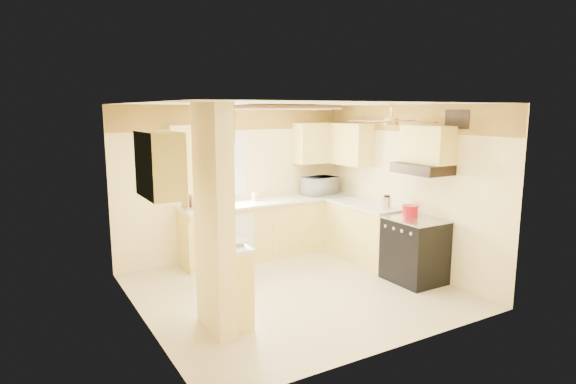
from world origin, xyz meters
TOP-DOWN VIEW (x-y plane):
  - floor at (0.00, 0.00)m, footprint 4.00×4.00m
  - ceiling at (0.00, 0.00)m, footprint 4.00×4.00m
  - wall_back at (0.00, 1.90)m, footprint 4.00×0.00m
  - wall_front at (0.00, -1.90)m, footprint 4.00×0.00m
  - wall_left at (-2.00, 0.00)m, footprint 0.00×3.80m
  - wall_right at (2.00, 0.00)m, footprint 0.00×3.80m
  - wallpaper_border at (0.00, 1.88)m, footprint 4.00×0.02m
  - partition_column at (-1.35, -0.55)m, footprint 0.20×0.70m
  - partition_ledge at (-1.13, -0.55)m, footprint 0.25×0.55m
  - ledge_top at (-1.13, -0.55)m, footprint 0.28×0.58m
  - lower_cabinets_back at (0.50, 1.60)m, footprint 3.00×0.60m
  - lower_cabinets_right at (1.70, 0.60)m, footprint 0.60×1.40m
  - countertop_back at (0.50, 1.59)m, footprint 3.04×0.64m
  - countertop_right at (1.69, 0.60)m, footprint 0.64×1.44m
  - dishwasher_panel at (-0.25, 1.29)m, footprint 0.58×0.02m
  - window at (-0.25, 1.89)m, footprint 0.92×0.02m
  - upper_cab_back_left at (-0.85, 1.72)m, footprint 0.60×0.35m
  - upper_cab_back_right at (1.55, 1.72)m, footprint 0.90×0.35m
  - upper_cab_right at (1.82, 1.25)m, footprint 0.35×1.00m
  - upper_cab_left_wall at (-1.82, -0.25)m, footprint 0.35×0.75m
  - upper_cab_over_stove at (1.82, -0.55)m, footprint 0.35×0.76m
  - stove at (1.67, -0.55)m, footprint 0.68×0.77m
  - range_hood at (1.74, -0.55)m, footprint 0.50×0.76m
  - poster_menu at (-1.24, -0.55)m, footprint 0.02×0.42m
  - poster_nashville at (-1.24, -0.55)m, footprint 0.02×0.42m
  - ceiling_light_panel at (0.10, 0.50)m, footprint 1.35×0.95m
  - ceiling_fan at (1.00, -0.70)m, footprint 1.15×1.15m
  - vent_grate at (1.98, -0.90)m, footprint 0.02×0.40m
  - microwave at (1.52, 1.63)m, footprint 0.63×0.48m
  - bowl at (-1.09, -0.56)m, footprint 0.29×0.29m
  - dutch_oven at (1.72, -0.38)m, footprint 0.24×0.24m
  - kettle at (1.67, 0.07)m, footprint 0.14×0.14m
  - dish_rack at (-0.79, 1.59)m, footprint 0.42×0.32m
  - utensil_crock at (0.26, 1.69)m, footprint 0.10×0.10m

SIDE VIEW (x-z plane):
  - floor at x=0.00m, z-range 0.00..0.00m
  - dishwasher_panel at x=-0.25m, z-range 0.03..0.83m
  - partition_ledge at x=-1.13m, z-range 0.00..0.90m
  - lower_cabinets_back at x=0.50m, z-range 0.00..0.90m
  - lower_cabinets_right at x=1.70m, z-range 0.00..0.90m
  - stove at x=1.67m, z-range 0.00..0.92m
  - ledge_top at x=-1.13m, z-range 0.90..0.94m
  - countertop_back at x=0.50m, z-range 0.90..0.94m
  - countertop_right at x=1.69m, z-range 0.90..0.94m
  - bowl at x=-1.09m, z-range 0.94..1.00m
  - dutch_oven at x=1.72m, z-range 0.92..1.07m
  - utensil_crock at x=0.26m, z-range 0.91..1.11m
  - dish_rack at x=-0.79m, z-range 0.91..1.14m
  - kettle at x=1.67m, z-range 0.93..1.15m
  - microwave at x=1.52m, z-range 0.94..1.26m
  - poster_nashville at x=-1.24m, z-range 0.92..1.48m
  - wall_back at x=0.00m, z-range -0.75..3.25m
  - wall_front at x=0.00m, z-range -0.75..3.25m
  - wall_left at x=-2.00m, z-range -0.65..3.15m
  - wall_right at x=2.00m, z-range -0.65..3.15m
  - partition_column at x=-1.35m, z-range 0.00..2.50m
  - window at x=-0.25m, z-range 1.04..2.06m
  - range_hood at x=1.74m, z-range 1.55..1.69m
  - upper_cab_back_left at x=-0.85m, z-range 1.50..2.20m
  - upper_cab_back_right at x=1.55m, z-range 1.50..2.20m
  - upper_cab_right at x=1.82m, z-range 1.50..2.20m
  - upper_cab_left_wall at x=-1.82m, z-range 1.50..2.20m
  - poster_menu at x=-1.24m, z-range 1.57..2.14m
  - upper_cab_over_stove at x=1.82m, z-range 1.69..2.21m
  - ceiling_fan at x=1.00m, z-range 2.16..2.42m
  - wallpaper_border at x=0.00m, z-range 2.10..2.50m
  - vent_grate at x=1.98m, z-range 2.17..2.42m
  - ceiling_light_panel at x=0.10m, z-range 2.42..2.49m
  - ceiling at x=0.00m, z-range 2.50..2.50m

